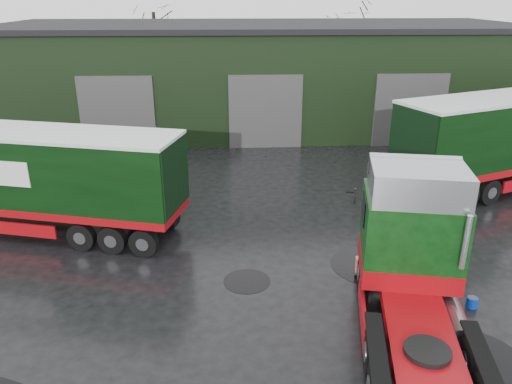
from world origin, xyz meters
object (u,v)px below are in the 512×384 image
tree_back_a (155,36)px  tree_back_b (348,48)px  hero_tractor (421,270)px  wash_bucket (472,302)px  warehouse (259,74)px  trailer_left (15,180)px

tree_back_a → tree_back_b: 16.03m
hero_tractor → wash_bucket: hero_tractor is taller
warehouse → hero_tractor: size_ratio=4.96×
trailer_left → tree_back_a: tree_back_a is taller
trailer_left → tree_back_b: 31.43m
trailer_left → tree_back_a: size_ratio=1.28×
warehouse → trailer_left: bearing=-120.6°
hero_tractor → trailer_left: bearing=160.9°
hero_tractor → tree_back_a: bearing=118.7°
tree_back_a → wash_bucket: bearing=-68.2°
hero_tractor → wash_bucket: bearing=43.8°
warehouse → tree_back_a: 12.90m
hero_tractor → tree_back_a: (-10.50, 33.00, 2.72)m
warehouse → wash_bucket: bearing=-77.8°
wash_bucket → tree_back_b: 32.00m
tree_back_b → tree_back_a: bearing=180.0°
hero_tractor → tree_back_a: 34.74m
hero_tractor → tree_back_a: size_ratio=0.69×
trailer_left → wash_bucket: (14.16, -5.58, -1.75)m
trailer_left → tree_back_a: (1.50, 26.04, 2.86)m
warehouse → tree_back_a: tree_back_a is taller
wash_bucket → tree_back_a: 34.36m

